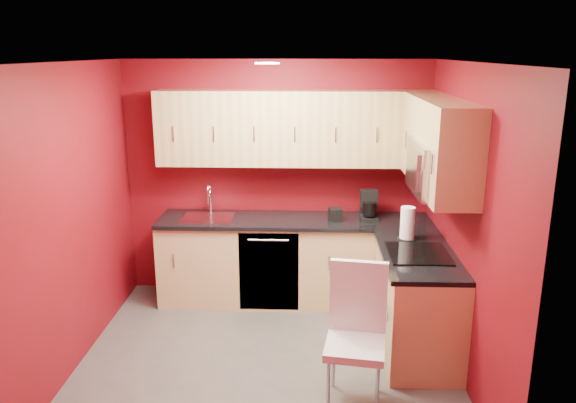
# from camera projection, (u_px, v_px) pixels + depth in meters

# --- Properties ---
(floor) EXTENTS (3.20, 3.20, 0.00)m
(floor) POSITION_uv_depth(u_px,v_px,m) (267.00, 359.00, 4.86)
(floor) COLOR #4E4C49
(floor) RESTS_ON ground
(ceiling) EXTENTS (3.20, 3.20, 0.00)m
(ceiling) POSITION_uv_depth(u_px,v_px,m) (264.00, 62.00, 4.21)
(ceiling) COLOR white
(ceiling) RESTS_ON wall_back
(wall_back) EXTENTS (3.20, 0.00, 3.20)m
(wall_back) POSITION_uv_depth(u_px,v_px,m) (277.00, 180.00, 5.98)
(wall_back) COLOR maroon
(wall_back) RESTS_ON floor
(wall_front) EXTENTS (3.20, 0.00, 3.20)m
(wall_front) POSITION_uv_depth(u_px,v_px,m) (245.00, 301.00, 3.09)
(wall_front) COLOR maroon
(wall_front) RESTS_ON floor
(wall_left) EXTENTS (0.00, 3.00, 3.00)m
(wall_left) POSITION_uv_depth(u_px,v_px,m) (71.00, 219.00, 4.60)
(wall_left) COLOR maroon
(wall_left) RESTS_ON floor
(wall_right) EXTENTS (0.00, 3.00, 3.00)m
(wall_right) POSITION_uv_depth(u_px,v_px,m) (466.00, 223.00, 4.47)
(wall_right) COLOR maroon
(wall_right) RESTS_ON floor
(base_cabinets_back) EXTENTS (2.80, 0.60, 0.87)m
(base_cabinets_back) POSITION_uv_depth(u_px,v_px,m) (295.00, 262.00, 5.90)
(base_cabinets_back) COLOR tan
(base_cabinets_back) RESTS_ON floor
(base_cabinets_right) EXTENTS (0.60, 1.30, 0.87)m
(base_cabinets_right) POSITION_uv_depth(u_px,v_px,m) (416.00, 303.00, 4.94)
(base_cabinets_right) COLOR tan
(base_cabinets_right) RESTS_ON floor
(countertop_back) EXTENTS (2.80, 0.63, 0.04)m
(countertop_back) POSITION_uv_depth(u_px,v_px,m) (295.00, 221.00, 5.77)
(countertop_back) COLOR black
(countertop_back) RESTS_ON base_cabinets_back
(countertop_right) EXTENTS (0.63, 1.27, 0.04)m
(countertop_right) POSITION_uv_depth(u_px,v_px,m) (418.00, 255.00, 4.81)
(countertop_right) COLOR black
(countertop_right) RESTS_ON base_cabinets_right
(upper_cabinets_back) EXTENTS (2.80, 0.35, 0.75)m
(upper_cabinets_back) POSITION_uv_depth(u_px,v_px,m) (295.00, 128.00, 5.66)
(upper_cabinets_back) COLOR tan
(upper_cabinets_back) RESTS_ON wall_back
(upper_cabinets_right) EXTENTS (0.35, 1.55, 0.75)m
(upper_cabinets_right) POSITION_uv_depth(u_px,v_px,m) (437.00, 136.00, 4.74)
(upper_cabinets_right) COLOR tan
(upper_cabinets_right) RESTS_ON wall_right
(microwave) EXTENTS (0.42, 0.76, 0.42)m
(microwave) POSITION_uv_depth(u_px,v_px,m) (438.00, 168.00, 4.57)
(microwave) COLOR silver
(microwave) RESTS_ON upper_cabinets_right
(cooktop) EXTENTS (0.50, 0.55, 0.01)m
(cooktop) POSITION_uv_depth(u_px,v_px,m) (418.00, 253.00, 4.77)
(cooktop) COLOR black
(cooktop) RESTS_ON countertop_right
(sink) EXTENTS (0.52, 0.42, 0.35)m
(sink) POSITION_uv_depth(u_px,v_px,m) (208.00, 214.00, 5.80)
(sink) COLOR silver
(sink) RESTS_ON countertop_back
(dishwasher_front) EXTENTS (0.60, 0.02, 0.82)m
(dishwasher_front) POSITION_uv_depth(u_px,v_px,m) (269.00, 272.00, 5.63)
(dishwasher_front) COLOR black
(dishwasher_front) RESTS_ON base_cabinets_back
(downlight) EXTENTS (0.20, 0.20, 0.01)m
(downlight) POSITION_uv_depth(u_px,v_px,m) (267.00, 63.00, 4.50)
(downlight) COLOR white
(downlight) RESTS_ON ceiling
(coffee_maker) EXTENTS (0.18, 0.24, 0.29)m
(coffee_maker) POSITION_uv_depth(u_px,v_px,m) (369.00, 205.00, 5.71)
(coffee_maker) COLOR black
(coffee_maker) RESTS_ON countertop_back
(napkin_holder) EXTENTS (0.14, 0.14, 0.13)m
(napkin_holder) POSITION_uv_depth(u_px,v_px,m) (335.00, 215.00, 5.68)
(napkin_holder) COLOR black
(napkin_holder) RESTS_ON countertop_back
(paper_towel) EXTENTS (0.20, 0.20, 0.30)m
(paper_towel) POSITION_uv_depth(u_px,v_px,m) (407.00, 223.00, 5.11)
(paper_towel) COLOR white
(paper_towel) RESTS_ON countertop_right
(dining_chair) EXTENTS (0.49, 0.51, 1.07)m
(dining_chair) POSITION_uv_depth(u_px,v_px,m) (355.00, 339.00, 4.12)
(dining_chair) COLOR silver
(dining_chair) RESTS_ON floor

